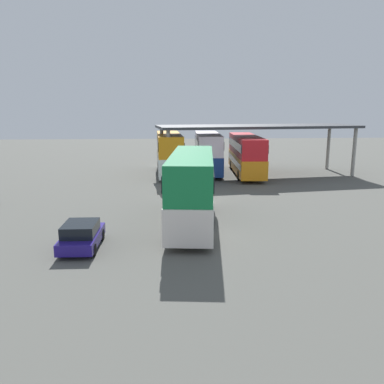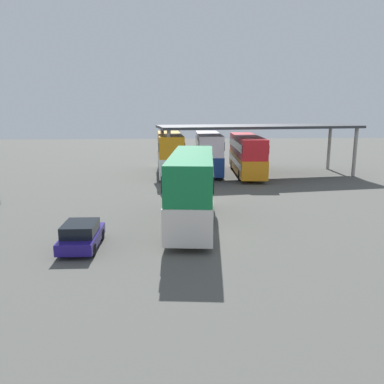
% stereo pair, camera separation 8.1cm
% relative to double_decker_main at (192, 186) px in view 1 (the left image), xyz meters
% --- Properties ---
extents(ground_plane, '(140.00, 140.00, 0.00)m').
position_rel_double_decker_main_xyz_m(ground_plane, '(0.57, -2.77, -2.34)').
color(ground_plane, '#54544F').
extents(double_decker_main, '(3.47, 10.35, 4.27)m').
position_rel_double_decker_main_xyz_m(double_decker_main, '(0.00, 0.00, 0.00)').
color(double_decker_main, silver).
rests_on(double_decker_main, ground_plane).
extents(parked_hatchback, '(1.78, 3.69, 1.35)m').
position_rel_double_decker_main_xyz_m(parked_hatchback, '(-5.75, -3.74, -1.67)').
color(parked_hatchback, navy).
rests_on(parked_hatchback, ground_plane).
extents(double_decker_near_canopy, '(2.81, 10.95, 4.28)m').
position_rel_double_decker_main_xyz_m(double_decker_near_canopy, '(-1.24, 18.31, 0.00)').
color(double_decker_near_canopy, white).
rests_on(double_decker_near_canopy, ground_plane).
extents(double_decker_mid_row, '(2.87, 10.34, 4.24)m').
position_rel_double_decker_main_xyz_m(double_decker_mid_row, '(2.89, 18.98, -0.02)').
color(double_decker_mid_row, navy).
rests_on(double_decker_mid_row, ground_plane).
extents(double_decker_far_right, '(3.09, 11.67, 4.06)m').
position_rel_double_decker_main_xyz_m(double_decker_far_right, '(6.77, 17.70, -0.10)').
color(double_decker_far_right, orange).
rests_on(double_decker_far_right, ground_plane).
extents(depot_canopy, '(20.87, 8.81, 5.15)m').
position_rel_double_decker_main_xyz_m(depot_canopy, '(7.76, 17.07, 2.49)').
color(depot_canopy, '#33353A').
rests_on(depot_canopy, ground_plane).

